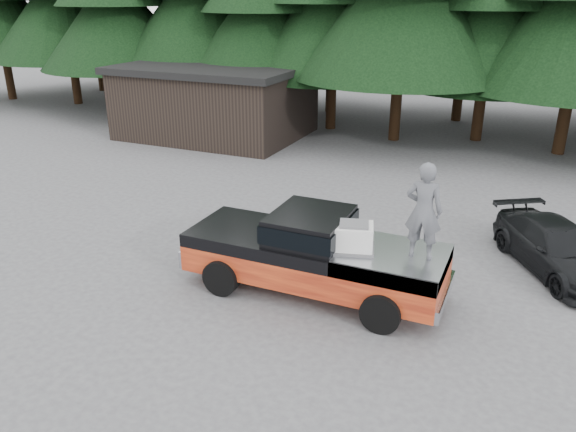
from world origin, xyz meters
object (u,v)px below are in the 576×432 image
at_px(air_compressor, 354,238).
at_px(parked_car, 557,248).
at_px(pickup_truck, 314,265).
at_px(utility_building, 216,100).
at_px(man_on_bed, 424,211).

bearing_deg(air_compressor, parked_car, 25.39).
bearing_deg(pickup_truck, air_compressor, -12.84).
distance_m(pickup_truck, parked_car, 6.10).
height_order(pickup_truck, utility_building, utility_building).
height_order(air_compressor, utility_building, utility_building).
xyz_separation_m(parked_car, utility_building, (-14.89, 8.85, 1.07)).
relative_size(pickup_truck, man_on_bed, 2.95).
bearing_deg(utility_building, pickup_truck, -51.28).
height_order(man_on_bed, parked_car, man_on_bed).
bearing_deg(man_on_bed, air_compressor, 9.72).
bearing_deg(air_compressor, pickup_truck, 150.81).
bearing_deg(air_compressor, man_on_bed, -6.02).
distance_m(air_compressor, utility_building, 16.52).
bearing_deg(man_on_bed, utility_building, -45.79).
distance_m(air_compressor, parked_car, 5.56).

